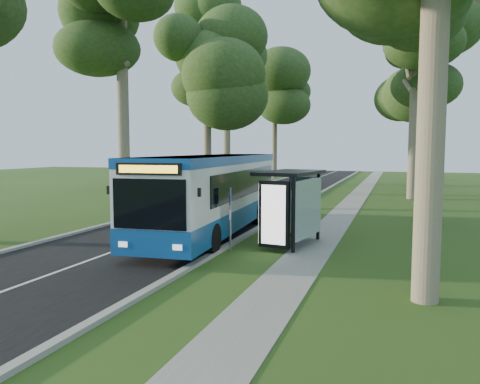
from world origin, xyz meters
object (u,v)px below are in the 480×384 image
(bus, at_px, (214,193))
(car_white, at_px, (235,181))
(bus_shelter, at_px, (291,194))
(car_silver, at_px, (237,177))
(bus_stop_sign, at_px, (230,211))
(litter_bin, at_px, (305,206))

(bus, distance_m, car_white, 21.82)
(bus_shelter, xyz_separation_m, car_white, (-10.05, 22.53, -1.18))
(car_white, bearing_deg, car_silver, 124.27)
(bus, height_order, car_silver, bus)
(bus, xyz_separation_m, car_white, (-6.37, 20.85, -0.94))
(bus_stop_sign, bearing_deg, car_white, 94.68)
(car_white, height_order, car_silver, car_white)
(bus, bearing_deg, litter_bin, 66.14)
(litter_bin, bearing_deg, car_silver, 118.78)
(car_silver, bearing_deg, bus_stop_sign, -70.52)
(car_white, relative_size, car_silver, 1.01)
(bus_shelter, xyz_separation_m, litter_bin, (-1.11, 8.70, -1.50))
(bus_shelter, bearing_deg, car_silver, 121.67)
(bus, relative_size, bus_stop_sign, 5.64)
(bus, bearing_deg, car_white, 103.22)
(litter_bin, xyz_separation_m, car_white, (-8.94, 13.83, 0.32))
(bus_stop_sign, distance_m, car_silver, 30.77)
(bus, relative_size, litter_bin, 14.11)
(bus_stop_sign, relative_size, litter_bin, 2.50)
(litter_bin, height_order, car_silver, car_silver)
(bus, distance_m, litter_bin, 7.58)
(litter_bin, relative_size, car_silver, 0.20)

